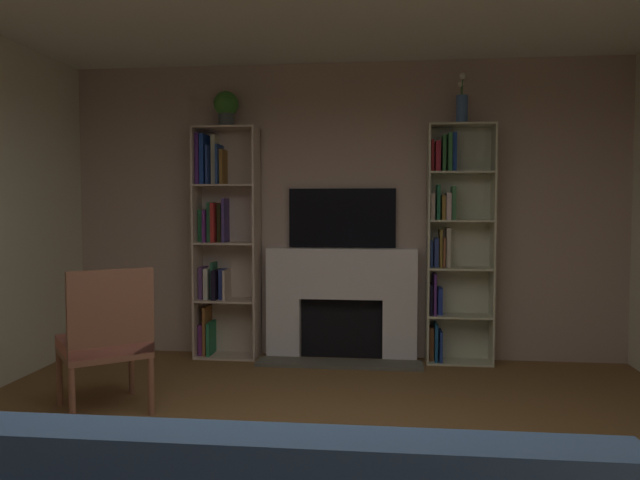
% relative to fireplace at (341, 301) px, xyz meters
% --- Properties ---
extents(wall_back_accent, '(5.49, 0.06, 2.86)m').
position_rel_fireplace_xyz_m(wall_back_accent, '(0.00, 0.14, 0.87)').
color(wall_back_accent, tan).
rests_on(wall_back_accent, ground_plane).
extents(fireplace, '(1.54, 0.51, 1.07)m').
position_rel_fireplace_xyz_m(fireplace, '(0.00, 0.00, 0.00)').
color(fireplace, white).
rests_on(fireplace, ground_plane).
extents(tv, '(1.03, 0.06, 0.57)m').
position_rel_fireplace_xyz_m(tv, '(0.00, 0.08, 0.80)').
color(tv, black).
rests_on(tv, fireplace).
extents(bookshelf_left, '(0.61, 0.33, 2.23)m').
position_rel_fireplace_xyz_m(bookshelf_left, '(-1.19, -0.01, 0.59)').
color(bookshelf_left, beige).
rests_on(bookshelf_left, ground_plane).
extents(bookshelf_right, '(0.61, 0.28, 2.23)m').
position_rel_fireplace_xyz_m(bookshelf_right, '(1.05, 0.01, 0.59)').
color(bookshelf_right, beige).
rests_on(bookshelf_right, ground_plane).
extents(potted_plant, '(0.24, 0.24, 0.35)m').
position_rel_fireplace_xyz_m(potted_plant, '(-1.11, -0.04, 1.87)').
color(potted_plant, '#4E5554').
rests_on(potted_plant, bookshelf_left).
extents(vase_with_flowers, '(0.11, 0.11, 0.46)m').
position_rel_fireplace_xyz_m(vase_with_flowers, '(1.11, -0.04, 1.84)').
color(vase_with_flowers, '#4368A3').
rests_on(vase_with_flowers, bookshelf_right).
extents(armchair, '(0.81, 0.82, 1.05)m').
position_rel_fireplace_xyz_m(armchair, '(-1.54, -1.75, -0.02)').
color(armchair, brown).
rests_on(armchair, ground_plane).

